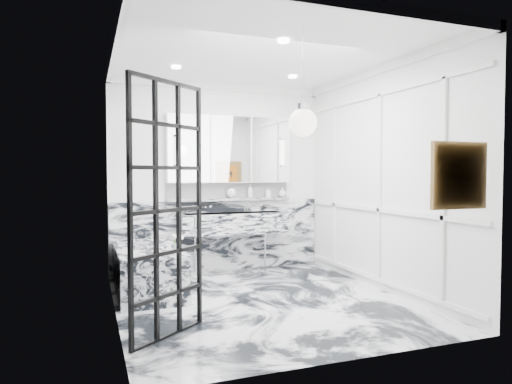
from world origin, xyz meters
name	(u,v)px	position (x,y,z in m)	size (l,w,h in m)	color
floor	(262,301)	(0.00, 0.00, 0.00)	(3.60, 3.60, 0.00)	silver
ceiling	(262,54)	(0.00, 0.00, 2.80)	(3.60, 3.60, 0.00)	white
wall_back	(219,177)	(0.00, 1.80, 1.40)	(3.60, 3.60, 0.00)	white
wall_front	(346,181)	(0.00, -1.80, 1.40)	(3.60, 3.60, 0.00)	white
wall_left	(114,179)	(-1.60, 0.00, 1.40)	(3.60, 3.60, 0.00)	white
wall_right	(380,178)	(1.60, 0.00, 1.40)	(3.60, 3.60, 0.00)	white
marble_clad_back	(220,235)	(0.00, 1.78, 0.53)	(3.18, 0.05, 1.05)	silver
marble_clad_left	(116,185)	(-1.59, 0.00, 1.34)	(0.02, 3.56, 2.68)	silver
panel_molding	(379,186)	(1.58, 0.00, 1.30)	(0.03, 3.40, 2.30)	white
soap_bottle_a	(250,191)	(0.47, 1.71, 1.19)	(0.08, 0.08, 0.20)	#8C5919
soap_bottle_b	(268,192)	(0.76, 1.71, 1.17)	(0.07, 0.07, 0.16)	#4C4C51
soap_bottle_c	(282,192)	(1.00, 1.71, 1.16)	(0.11, 0.11, 0.15)	silver
face_pot	(231,193)	(0.17, 1.71, 1.17)	(0.14, 0.14, 0.14)	white
amber_bottle	(250,194)	(0.47, 1.71, 1.14)	(0.04, 0.04, 0.10)	#8C5919
flower_vase	(177,250)	(-0.94, 0.16, 0.61)	(0.08, 0.08, 0.12)	silver
crittall_door	(168,210)	(-1.19, -0.78, 1.13)	(0.88, 0.04, 2.26)	black
artwork	(459,175)	(1.14, -1.76, 1.44)	(0.48, 0.05, 0.48)	#B36112
pendant_light	(303,123)	(-0.05, -1.16, 1.91)	(0.25, 0.25, 0.25)	white
trough_sink	(233,223)	(0.15, 1.55, 0.73)	(1.60, 0.45, 0.30)	silver
ledge	(230,199)	(0.15, 1.72, 1.07)	(1.90, 0.14, 0.04)	silver
subway_tile	(229,190)	(0.15, 1.78, 1.21)	(1.90, 0.03, 0.23)	white
mirror_cabinet	(230,149)	(0.15, 1.73, 1.82)	(1.90, 0.16, 1.00)	white
sconce_left	(176,151)	(-0.67, 1.63, 1.78)	(0.07, 0.07, 0.40)	white
sconce_right	(283,153)	(0.97, 1.63, 1.78)	(0.07, 0.07, 0.40)	white
bathtub	(147,269)	(-1.18, 0.90, 0.28)	(0.75, 1.65, 0.55)	silver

